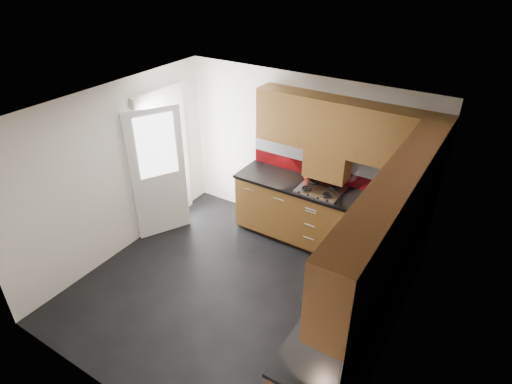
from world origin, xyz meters
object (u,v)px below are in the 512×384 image
Objects in this scene: food_processor at (375,264)px; gas_hob at (320,189)px; toaster at (403,205)px; utensil_pot at (308,172)px.

gas_hob is at bearing 133.04° from food_processor.
utensil_pot is at bearing 173.46° from toaster.
utensil_pot is 1.60× the size of toaster.
gas_hob is 1.73m from food_processor.
food_processor is at bearing -46.96° from gas_hob.
gas_hob is 1.60× the size of utensil_pot.
toaster is (1.10, 0.08, 0.07)m from gas_hob.
food_processor is (1.50, -1.50, 0.03)m from utensil_pot.
toaster is 0.88× the size of food_processor.
toaster is at bearing 4.02° from gas_hob.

